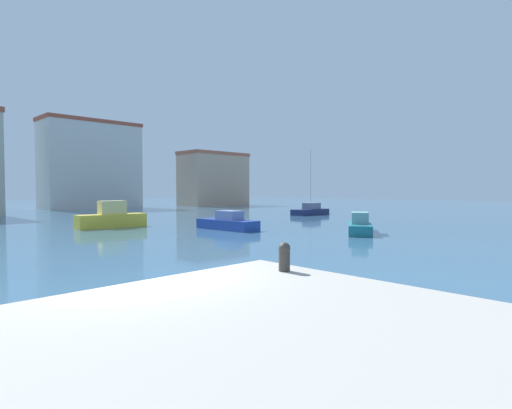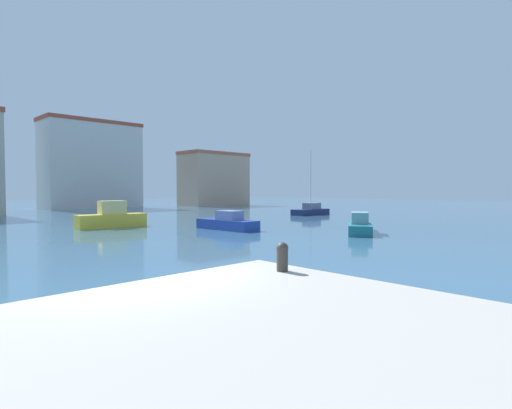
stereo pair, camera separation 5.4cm
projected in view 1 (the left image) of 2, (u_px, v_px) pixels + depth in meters
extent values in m
plane|color=#38607F|center=(185.00, 222.00, 32.60)|extent=(160.00, 160.00, 0.00)
cylinder|color=#38332D|center=(284.00, 260.00, 8.09)|extent=(0.23, 0.23, 0.46)
sphere|color=#38332D|center=(284.00, 248.00, 8.09)|extent=(0.24, 0.24, 0.24)
cube|color=#19234C|center=(310.00, 212.00, 42.26)|extent=(4.54, 1.60, 0.59)
cube|color=slate|center=(312.00, 206.00, 42.38)|extent=(1.71, 1.17, 0.64)
cylinder|color=silver|center=(310.00, 180.00, 42.13)|extent=(0.12, 0.12, 6.10)
cube|color=#233D93|center=(227.00, 225.00, 27.00)|extent=(1.62, 4.67, 0.65)
cube|color=#6E7DB1|center=(229.00, 215.00, 26.82)|extent=(1.14, 1.65, 0.60)
cube|color=gold|center=(111.00, 221.00, 28.32)|extent=(4.72, 1.62, 0.93)
cube|color=#DFCD77|center=(112.00, 207.00, 28.33)|extent=(1.80, 1.01, 0.92)
cube|color=#1E707A|center=(360.00, 228.00, 24.89)|extent=(4.75, 3.69, 0.60)
cube|color=#6B9CA2|center=(360.00, 218.00, 24.55)|extent=(1.89, 1.69, 0.68)
cube|color=beige|center=(91.00, 167.00, 56.76)|extent=(12.65, 5.48, 11.54)
cube|color=#9E4733|center=(91.00, 123.00, 56.53)|extent=(12.91, 5.59, 0.50)
cube|color=tan|center=(214.00, 181.00, 66.82)|extent=(10.75, 5.59, 8.08)
cube|color=#B25B42|center=(214.00, 154.00, 66.66)|extent=(10.97, 5.70, 0.50)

